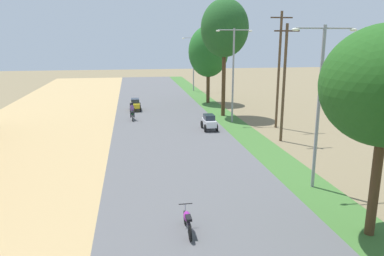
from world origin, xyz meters
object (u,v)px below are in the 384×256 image
Objects in this scene: streetlamp_near at (319,97)px; car_hatchback_white at (209,122)px; median_tree_fourth at (208,52)px; motorbike_ahead_second at (187,220)px; median_tree_third at (225,29)px; streetlamp_far at (194,60)px; car_sedan_yellow at (135,104)px; motorbike_ahead_third at (132,111)px; streetlamp_mid at (233,69)px; utility_pole_far at (284,82)px; utility_pole_near at (279,69)px.

car_hatchback_white is (-2.62, 12.44, -3.80)m from streetlamp_near.
motorbike_ahead_second is at bearing -103.29° from median_tree_fourth.
median_tree_third is 1.38× the size of streetlamp_near.
streetlamp_far is 3.31× the size of car_sedan_yellow.
streetlamp_near is at bearing 26.51° from motorbike_ahead_second.
streetlamp_mid is at bearing -13.99° from motorbike_ahead_third.
streetlamp_far is (0.00, 35.49, -0.16)m from streetlamp_near.
median_tree_fourth is 17.05m from utility_pole_far.
utility_pole_near reaches higher than streetlamp_near.
median_tree_fourth is 4.79× the size of motorbike_ahead_second.
streetlamp_near is 3.89× the size of car_hatchback_white.
utility_pole_far is (1.88, -26.96, -0.07)m from streetlamp_far.
car_hatchback_white is at bearing 138.95° from utility_pole_far.
median_tree_third is 7.02m from utility_pole_near.
streetlamp_mid is 0.86× the size of utility_pole_near.
streetlamp_near is 3.45× the size of car_sedan_yellow.
median_tree_third reaches higher than streetlamp_near.
motorbike_ahead_third is (-1.89, 20.58, 0.28)m from motorbike_ahead_second.
motorbike_ahead_second is at bearing -86.47° from car_sedan_yellow.
utility_pole_far is at bearing 53.92° from motorbike_ahead_second.
motorbike_ahead_third is (-8.69, -8.21, -4.98)m from median_tree_fourth.
streetlamp_near is at bearing -102.41° from utility_pole_far.
car_hatchback_white is at bearing -114.86° from median_tree_third.
utility_pole_far reaches higher than streetlamp_mid.
utility_pole_near is at bearing -76.29° from median_tree_fourth.
streetlamp_near is 15.02m from streetlamp_mid.
median_tree_third is 5.36× the size of car_hatchback_white.
streetlamp_mid reaches higher than motorbike_ahead_second.
motorbike_ahead_third reaches higher than car_sedan_yellow.
streetlamp_near is (0.10, -17.88, -3.60)m from median_tree_third.
streetlamp_near is 8.59m from motorbike_ahead_second.
car_sedan_yellow reaches higher than motorbike_ahead_second.
utility_pole_far is at bearing -78.05° from median_tree_third.
median_tree_third is at bearing -90.33° from streetlamp_far.
streetlamp_far is 3.73× the size of car_hatchback_white.
median_tree_fourth is 3.82× the size of car_sedan_yellow.
median_tree_third reaches higher than utility_pole_far.
utility_pole_far is 3.65× the size of car_sedan_yellow.
motorbike_ahead_second is at bearing -107.51° from median_tree_third.
car_hatchback_white is at bearing -135.51° from streetlamp_mid.
car_sedan_yellow is (-8.36, -3.51, -5.10)m from median_tree_fourth.
utility_pole_far is 15.22m from motorbike_ahead_second.
car_hatchback_white reaches higher than car_sedan_yellow.
median_tree_third is 1.44× the size of streetlamp_far.
utility_pole_far is at bearing -86.02° from streetlamp_far.
median_tree_third is 1.34× the size of streetlamp_mid.
car_hatchback_white is at bearing -58.67° from car_sedan_yellow.
streetlamp_near is 35.49m from streetlamp_far.
streetlamp_near reaches higher than car_hatchback_white.
streetlamp_mid is 3.97m from utility_pole_near.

